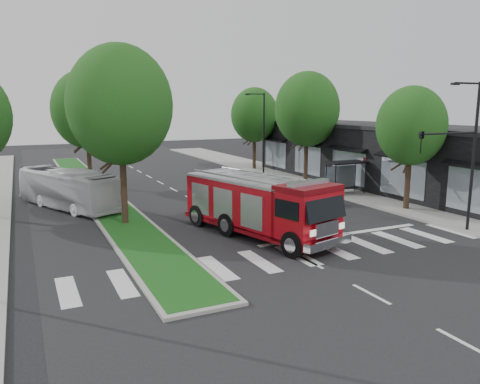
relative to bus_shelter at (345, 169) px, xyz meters
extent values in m
plane|color=black|center=(-11.20, -8.15, -2.04)|extent=(140.00, 140.00, 0.00)
cube|color=gray|center=(1.30, 1.85, -1.96)|extent=(5.00, 80.00, 0.15)
cube|color=gray|center=(-17.20, 9.85, -1.97)|extent=(3.00, 50.00, 0.14)
cube|color=#134414|center=(-17.20, 9.85, -1.89)|extent=(2.60, 49.50, 0.02)
cube|color=black|center=(5.80, 1.85, 0.46)|extent=(8.00, 30.00, 5.00)
cylinder|color=black|center=(-1.40, -0.75, -0.79)|extent=(0.08, 0.08, 2.50)
cylinder|color=black|center=(1.40, -0.75, -0.79)|extent=(0.08, 0.08, 2.50)
cylinder|color=black|center=(-1.40, 0.45, -0.79)|extent=(0.08, 0.08, 2.50)
cylinder|color=black|center=(1.40, 0.45, -0.79)|extent=(0.08, 0.08, 2.50)
cube|color=black|center=(0.00, -0.15, 0.51)|extent=(3.20, 1.60, 0.12)
cube|color=#8C99A5|center=(0.00, 0.55, -0.74)|extent=(2.80, 0.04, 1.80)
cube|color=black|center=(0.00, -0.15, -1.49)|extent=(2.40, 0.40, 0.08)
cylinder|color=black|center=(0.30, -6.15, -0.17)|extent=(0.36, 0.36, 3.74)
ellipsoid|color=black|center=(0.30, -6.15, 3.49)|extent=(4.40, 4.40, 5.06)
cylinder|color=black|center=(0.30, 5.85, 0.16)|extent=(0.36, 0.36, 4.40)
ellipsoid|color=black|center=(0.30, 5.85, 4.46)|extent=(5.60, 5.60, 6.44)
cylinder|color=black|center=(0.30, 15.85, -0.06)|extent=(0.36, 0.36, 3.96)
ellipsoid|color=black|center=(0.30, 15.85, 3.81)|extent=(5.00, 5.00, 5.75)
cylinder|color=black|center=(-17.20, -2.15, 0.27)|extent=(0.36, 0.36, 4.62)
ellipsoid|color=black|center=(-17.20, -2.15, 4.79)|extent=(5.80, 5.80, 6.67)
cylinder|color=black|center=(-17.20, 11.85, 0.16)|extent=(0.36, 0.36, 4.40)
ellipsoid|color=black|center=(-17.20, 11.85, 4.46)|extent=(5.60, 5.60, 6.44)
cylinder|color=black|center=(-0.70, -11.65, 1.96)|extent=(0.16, 0.16, 8.00)
cylinder|color=black|center=(-1.60, -11.65, 5.86)|extent=(1.80, 0.10, 0.10)
cube|color=black|center=(-2.50, -11.65, 5.81)|extent=(0.45, 0.20, 0.12)
cylinder|color=black|center=(-2.70, -11.65, 3.36)|extent=(4.00, 0.10, 0.10)
imported|color=black|center=(-4.50, -11.65, 2.96)|extent=(0.18, 0.22, 1.10)
cylinder|color=black|center=(-0.70, 11.85, 1.96)|extent=(0.16, 0.16, 8.00)
cylinder|color=black|center=(-1.60, 11.85, 5.86)|extent=(1.80, 0.10, 0.10)
cube|color=black|center=(-2.50, 11.85, 5.81)|extent=(0.45, 0.20, 0.12)
cube|color=#67050C|center=(-11.32, -7.34, -1.48)|extent=(5.15, 9.83, 0.28)
cube|color=#9E0812|center=(-11.56, -6.47, -0.30)|extent=(4.57, 7.66, 2.24)
cube|color=#9E0812|center=(-10.42, -10.70, -0.30)|extent=(3.23, 2.68, 2.36)
cube|color=#B2B2B7|center=(-11.56, -6.47, 0.88)|extent=(4.57, 7.66, 0.13)
cylinder|color=#B2B2B7|center=(-12.53, -6.73, 1.10)|extent=(1.85, 6.53, 0.11)
cylinder|color=#B2B2B7|center=(-10.58, -6.21, 1.10)|extent=(1.85, 6.53, 0.11)
cube|color=silver|center=(-10.09, -11.94, -1.37)|extent=(2.92, 1.14, 0.39)
cube|color=#8C99A5|center=(-10.42, -10.70, 1.21)|extent=(2.49, 1.02, 0.20)
cylinder|color=black|center=(-11.58, -11.36, -1.42)|extent=(0.70, 1.29, 1.23)
cylinder|color=black|center=(-9.09, -10.69, -1.42)|extent=(0.70, 1.29, 1.23)
cylinder|color=black|center=(-12.80, -6.81, -1.42)|extent=(0.70, 1.29, 1.23)
cylinder|color=black|center=(-10.31, -6.14, -1.42)|extent=(0.70, 1.29, 1.23)
cylinder|color=black|center=(-13.50, -4.20, -1.42)|extent=(0.70, 1.29, 1.23)
cylinder|color=black|center=(-11.01, -3.54, -1.42)|extent=(0.70, 1.29, 1.23)
imported|color=silver|center=(-19.70, 3.98, -0.71)|extent=(5.90, 9.62, 2.65)
camera|label=1|loc=(-22.40, -28.64, 4.72)|focal=35.00mm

